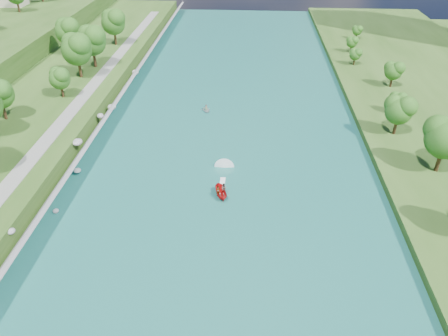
{
  "coord_description": "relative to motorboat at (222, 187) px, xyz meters",
  "views": [
    {
      "loc": [
        4.66,
        -49.55,
        42.32
      ],
      "look_at": [
        0.64,
        12.9,
        2.5
      ],
      "focal_mm": 35.0,
      "sensor_mm": 36.0,
      "label": 1
    }
  ],
  "objects": [
    {
      "name": "river_water",
      "position": [
        -0.45,
        10.4,
        -0.74
      ],
      "size": [
        55.0,
        240.0,
        0.1
      ],
      "primitive_type": "cube",
      "color": "#1A6556",
      "rests_on": "ground"
    },
    {
      "name": "ground",
      "position": [
        -0.45,
        -9.6,
        -0.79
      ],
      "size": [
        260.0,
        260.0,
        0.0
      ],
      "primitive_type": "plane",
      "color": "#2D5119",
      "rests_on": "ground"
    },
    {
      "name": "motorboat",
      "position": [
        0.0,
        0.0,
        0.0
      ],
      "size": [
        3.6,
        18.96,
        2.19
      ],
      "rotation": [
        0.0,
        0.0,
        3.44
      ],
      "color": "red",
      "rests_on": "river_water"
    },
    {
      "name": "riprap_bank",
      "position": [
        -26.3,
        10.02,
        1.01
      ],
      "size": [
        3.76,
        236.0,
        4.05
      ],
      "color": "slate",
      "rests_on": "ground"
    },
    {
      "name": "raft",
      "position": [
        -5.62,
        30.9,
        -0.35
      ],
      "size": [
        2.92,
        3.4,
        1.52
      ],
      "rotation": [
        0.0,
        0.0,
        0.36
      ],
      "color": "gray",
      "rests_on": "river_water"
    },
    {
      "name": "riverside_path",
      "position": [
        -32.95,
        10.4,
        2.76
      ],
      "size": [
        3.0,
        200.0,
        0.1
      ],
      "primitive_type": "cube",
      "color": "gray",
      "rests_on": "berm_west"
    },
    {
      "name": "trees_east",
      "position": [
        36.51,
        4.23,
        5.55
      ],
      "size": [
        14.63,
        138.57,
        11.95
      ],
      "color": "#2E5215",
      "rests_on": "berm_east"
    }
  ]
}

